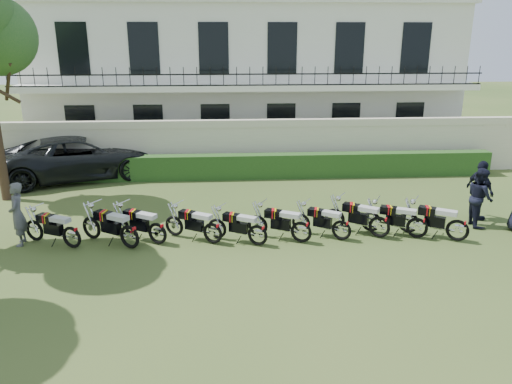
# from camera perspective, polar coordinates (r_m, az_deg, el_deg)

# --- Properties ---
(ground) EXTENTS (100.00, 100.00, 0.00)m
(ground) POSITION_cam_1_polar(r_m,az_deg,el_deg) (13.90, 1.30, -6.53)
(ground) COLOR #324C1E
(ground) RESTS_ON ground
(perimeter_wall) EXTENTS (30.00, 0.35, 2.30)m
(perimeter_wall) POSITION_cam_1_polar(r_m,az_deg,el_deg) (21.16, -0.59, 5.25)
(perimeter_wall) COLOR beige
(perimeter_wall) RESTS_ON ground
(hedge) EXTENTS (18.00, 0.60, 1.00)m
(hedge) POSITION_cam_1_polar(r_m,az_deg,el_deg) (20.61, 2.32, 2.99)
(hedge) COLOR #1F4017
(hedge) RESTS_ON ground
(building) EXTENTS (20.40, 9.60, 7.40)m
(building) POSITION_cam_1_polar(r_m,az_deg,el_deg) (26.70, -1.35, 13.31)
(building) COLOR white
(building) RESTS_ON ground
(motorcycle_0) EXTENTS (1.81, 0.99, 1.07)m
(motorcycle_0) POSITION_cam_1_polar(r_m,az_deg,el_deg) (14.63, -20.37, -4.31)
(motorcycle_0) COLOR black
(motorcycle_0) RESTS_ON ground
(motorcycle_1) EXTENTS (1.83, 1.21, 1.15)m
(motorcycle_1) POSITION_cam_1_polar(r_m,az_deg,el_deg) (14.12, -14.30, -4.37)
(motorcycle_1) COLOR black
(motorcycle_1) RESTS_ON ground
(motorcycle_2) EXTENTS (1.75, 1.07, 1.07)m
(motorcycle_2) POSITION_cam_1_polar(r_m,az_deg,el_deg) (14.26, -11.22, -4.09)
(motorcycle_2) COLOR black
(motorcycle_2) RESTS_ON ground
(motorcycle_3) EXTENTS (1.71, 1.03, 1.04)m
(motorcycle_3) POSITION_cam_1_polar(r_m,az_deg,el_deg) (14.08, -4.98, -4.14)
(motorcycle_3) COLOR black
(motorcycle_3) RESTS_ON ground
(motorcycle_4) EXTENTS (1.71, 0.97, 1.02)m
(motorcycle_4) POSITION_cam_1_polar(r_m,az_deg,el_deg) (13.91, 0.20, -4.40)
(motorcycle_4) COLOR black
(motorcycle_4) RESTS_ON ground
(motorcycle_5) EXTENTS (1.79, 1.00, 1.07)m
(motorcycle_5) POSITION_cam_1_polar(r_m,az_deg,el_deg) (14.14, 5.21, -4.00)
(motorcycle_5) COLOR black
(motorcycle_5) RESTS_ON ground
(motorcycle_6) EXTENTS (1.61, 1.06, 1.01)m
(motorcycle_6) POSITION_cam_1_polar(r_m,az_deg,el_deg) (14.48, 9.78, -3.78)
(motorcycle_6) COLOR black
(motorcycle_6) RESTS_ON ground
(motorcycle_7) EXTENTS (1.73, 1.19, 1.10)m
(motorcycle_7) POSITION_cam_1_polar(r_m,az_deg,el_deg) (14.87, 13.96, -3.32)
(motorcycle_7) COLOR black
(motorcycle_7) RESTS_ON ground
(motorcycle_8) EXTENTS (1.78, 0.98, 1.06)m
(motorcycle_8) POSITION_cam_1_polar(r_m,az_deg,el_deg) (15.14, 17.98, -3.37)
(motorcycle_8) COLOR black
(motorcycle_8) RESTS_ON ground
(motorcycle_9) EXTENTS (1.77, 1.14, 1.10)m
(motorcycle_9) POSITION_cam_1_polar(r_m,az_deg,el_deg) (15.30, 22.11, -3.53)
(motorcycle_9) COLOR black
(motorcycle_9) RESTS_ON ground
(suv) EXTENTS (6.91, 4.81, 1.75)m
(suv) POSITION_cam_1_polar(r_m,az_deg,el_deg) (21.70, -19.41, 3.77)
(suv) COLOR black
(suv) RESTS_ON ground
(inspector) EXTENTS (0.55, 0.73, 1.81)m
(inspector) POSITION_cam_1_polar(r_m,az_deg,el_deg) (15.38, -25.60, -2.30)
(inspector) COLOR #57585C
(inspector) RESTS_ON ground
(officer_4) EXTENTS (0.75, 0.94, 1.84)m
(officer_4) POSITION_cam_1_polar(r_m,az_deg,el_deg) (16.74, 24.21, -0.54)
(officer_4) COLOR black
(officer_4) RESTS_ON ground
(officer_5) EXTENTS (0.72, 1.20, 1.92)m
(officer_5) POSITION_cam_1_polar(r_m,az_deg,el_deg) (17.30, 24.21, 0.16)
(officer_5) COLOR black
(officer_5) RESTS_ON ground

